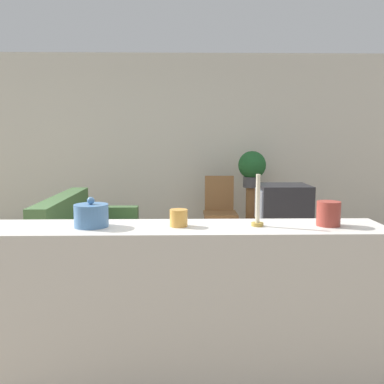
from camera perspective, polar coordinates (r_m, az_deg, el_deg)
name	(u,v)px	position (r m, az deg, el deg)	size (l,w,h in m)	color
ground_plane	(166,340)	(3.34, -3.47, -19.06)	(14.00, 14.00, 0.00)	gray
wall_back	(175,146)	(6.42, -2.34, 6.11)	(9.00, 0.06, 2.70)	silver
couch	(89,247)	(4.78, -13.61, -7.12)	(0.83, 1.65, 0.86)	#476B3D
tv_stand	(283,243)	(5.25, 11.99, -6.70)	(0.95, 0.58, 0.46)	olive
television	(283,205)	(5.15, 12.05, -1.67)	(0.59, 0.55, 0.47)	#232328
wooden_chair	(220,208)	(5.82, 3.73, -2.12)	(0.44, 0.44, 0.96)	olive
plant_stand	(251,215)	(6.10, 7.89, -3.05)	(0.16, 0.16, 0.79)	olive
potted_plant	(252,167)	(6.02, 8.01, 3.30)	(0.39, 0.39, 0.51)	#4C4C51
foreground_counter	(161,310)	(2.57, -4.13, -15.38)	(2.56, 0.44, 0.98)	silver
decorative_bowl	(91,215)	(2.46, -13.29, -3.04)	(0.19, 0.19, 0.17)	#4C7AAD
candle_jar	(179,218)	(2.41, -1.79, -3.47)	(0.10, 0.10, 0.10)	gold
candlestick	(258,208)	(2.44, 8.75, -2.18)	(0.07, 0.07, 0.29)	#B7933D
coffee_tin	(328,214)	(2.54, 17.73, -2.76)	(0.13, 0.13, 0.14)	#99382D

